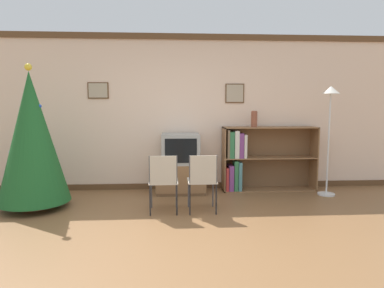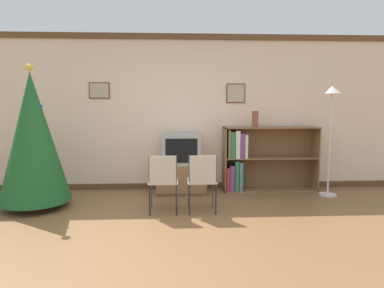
{
  "view_description": "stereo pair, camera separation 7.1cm",
  "coord_description": "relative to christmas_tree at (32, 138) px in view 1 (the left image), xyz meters",
  "views": [
    {
      "loc": [
        -0.01,
        -3.55,
        1.5
      ],
      "look_at": [
        0.31,
        1.35,
        0.93
      ],
      "focal_mm": 32.0,
      "sensor_mm": 36.0,
      "label": 1
    },
    {
      "loc": [
        0.06,
        -3.55,
        1.5
      ],
      "look_at": [
        0.31,
        1.35,
        0.93
      ],
      "focal_mm": 32.0,
      "sensor_mm": 36.0,
      "label": 2
    }
  ],
  "objects": [
    {
      "name": "bookshelf",
      "position": [
        3.4,
        0.84,
        -0.47
      ],
      "size": [
        1.63,
        0.36,
        1.11
      ],
      "color": "olive",
      "rests_on": "ground_plane"
    },
    {
      "name": "standing_lamp",
      "position": [
        4.55,
        0.43,
        0.35
      ],
      "size": [
        0.28,
        0.28,
        1.79
      ],
      "color": "silver",
      "rests_on": "ground_plane"
    },
    {
      "name": "tv_console",
      "position": [
        2.13,
        0.74,
        -0.77
      ],
      "size": [
        0.83,
        0.54,
        0.5
      ],
      "color": "brown",
      "rests_on": "ground_plane"
    },
    {
      "name": "television",
      "position": [
        2.13,
        0.73,
        -0.27
      ],
      "size": [
        0.63,
        0.53,
        0.5
      ],
      "color": "#9E9E99",
      "rests_on": "tv_console"
    },
    {
      "name": "folding_chair_right",
      "position": [
        2.4,
        -0.37,
        -0.55
      ],
      "size": [
        0.4,
        0.4,
        0.82
      ],
      "color": "#BCB29E",
      "rests_on": "ground_plane"
    },
    {
      "name": "folding_chair_left",
      "position": [
        1.86,
        -0.37,
        -0.55
      ],
      "size": [
        0.4,
        0.4,
        0.82
      ],
      "color": "#BCB29E",
      "rests_on": "ground_plane"
    },
    {
      "name": "christmas_tree",
      "position": [
        0.0,
        0.0,
        0.0
      ],
      "size": [
        0.99,
        0.99,
        2.06
      ],
      "color": "maroon",
      "rests_on": "ground_plane"
    },
    {
      "name": "ground_plane",
      "position": [
        1.97,
        -1.42,
        -1.03
      ],
      "size": [
        24.0,
        24.0,
        0.0
      ],
      "primitive_type": "plane",
      "color": "brown"
    },
    {
      "name": "vase",
      "position": [
        3.39,
        0.78,
        0.23
      ],
      "size": [
        0.11,
        0.11,
        0.28
      ],
      "color": "brown",
      "rests_on": "bookshelf"
    },
    {
      "name": "wall_back",
      "position": [
        1.97,
        1.07,
        0.33
      ],
      "size": [
        8.21,
        0.11,
        2.7
      ],
      "color": "beige",
      "rests_on": "ground_plane"
    }
  ]
}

